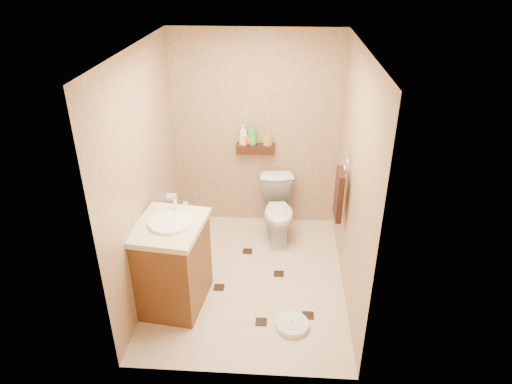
{
  "coord_description": "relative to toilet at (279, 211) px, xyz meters",
  "views": [
    {
      "loc": [
        0.33,
        -3.88,
        3.11
      ],
      "look_at": [
        0.06,
        0.25,
        0.92
      ],
      "focal_mm": 32.0,
      "sensor_mm": 36.0,
      "label": 1
    }
  ],
  "objects": [
    {
      "name": "bottle_a",
      "position": [
        -0.44,
        0.34,
        0.83
      ],
      "size": [
        0.14,
        0.14,
        0.25
      ],
      "primitive_type": "imported",
      "rotation": [
        0.0,
        0.0,
        5.62
      ],
      "color": "white",
      "rests_on": "wall_shelf"
    },
    {
      "name": "toilet",
      "position": [
        0.0,
        0.0,
        0.0
      ],
      "size": [
        0.49,
        0.76,
        0.73
      ],
      "primitive_type": "imported",
      "rotation": [
        0.0,
        0.0,
        0.12
      ],
      "color": "white",
      "rests_on": "ground"
    },
    {
      "name": "bottle_b",
      "position": [
        -0.44,
        0.34,
        0.8
      ],
      "size": [
        0.11,
        0.11,
        0.18
      ],
      "primitive_type": "imported",
      "rotation": [
        0.0,
        0.0,
        1.01
      ],
      "color": "yellow",
      "rests_on": "wall_shelf"
    },
    {
      "name": "wall_shelf",
      "position": [
        -0.3,
        0.34,
        0.66
      ],
      "size": [
        0.46,
        0.14,
        0.1
      ],
      "primitive_type": "cube",
      "color": "#3C1C10",
      "rests_on": "wall_back"
    },
    {
      "name": "wall_left",
      "position": [
        -1.3,
        -0.83,
        0.84
      ],
      "size": [
        0.04,
        2.5,
        2.4
      ],
      "primitive_type": "cube",
      "color": "tan",
      "rests_on": "ground"
    },
    {
      "name": "wall_right",
      "position": [
        0.7,
        -0.83,
        0.84
      ],
      "size": [
        0.04,
        2.5,
        2.4
      ],
      "primitive_type": "cube",
      "color": "tan",
      "rests_on": "ground"
    },
    {
      "name": "bathroom_scale",
      "position": [
        0.16,
        -1.53,
        -0.33
      ],
      "size": [
        0.4,
        0.4,
        0.06
      ],
      "rotation": [
        0.0,
        0.0,
        0.33
      ],
      "color": "white",
      "rests_on": "ground"
    },
    {
      "name": "toilet_paper",
      "position": [
        -1.24,
        -0.18,
        0.24
      ],
      "size": [
        0.12,
        0.11,
        0.12
      ],
      "color": "white",
      "rests_on": "wall_left"
    },
    {
      "name": "vanity",
      "position": [
        -1.0,
        -1.23,
        0.1
      ],
      "size": [
        0.7,
        0.81,
        1.05
      ],
      "rotation": [
        0.0,
        0.0,
        -0.12
      ],
      "color": "brown",
      "rests_on": "ground"
    },
    {
      "name": "bottle_d",
      "position": [
        -0.34,
        0.34,
        0.85
      ],
      "size": [
        0.13,
        0.13,
        0.28
      ],
      "primitive_type": "imported",
      "rotation": [
        0.0,
        0.0,
        4.47
      ],
      "color": "green",
      "rests_on": "wall_shelf"
    },
    {
      "name": "ceiling",
      "position": [
        -0.3,
        -0.83,
        2.04
      ],
      "size": [
        2.0,
        2.5,
        0.02
      ],
      "primitive_type": "cube",
      "color": "white",
      "rests_on": "wall_back"
    },
    {
      "name": "bottle_e",
      "position": [
        -0.15,
        0.34,
        0.79
      ],
      "size": [
        0.11,
        0.11,
        0.17
      ],
      "primitive_type": "imported",
      "rotation": [
        0.0,
        0.0,
        5.63
      ],
      "color": "gold",
      "rests_on": "wall_shelf"
    },
    {
      "name": "floor_accents",
      "position": [
        -0.27,
        -0.88,
        -0.36
      ],
      "size": [
        1.31,
        1.25,
        0.01
      ],
      "color": "black",
      "rests_on": "ground"
    },
    {
      "name": "towel_ring",
      "position": [
        0.62,
        -0.58,
        0.58
      ],
      "size": [
        0.12,
        0.3,
        0.76
      ],
      "color": "silver",
      "rests_on": "wall_right"
    },
    {
      "name": "toilet_brush",
      "position": [
        -1.12,
        -0.05,
        -0.2
      ],
      "size": [
        0.11,
        0.11,
        0.48
      ],
      "color": "#1A6A5C",
      "rests_on": "ground"
    },
    {
      "name": "ground",
      "position": [
        -0.3,
        -0.83,
        -0.36
      ],
      "size": [
        2.5,
        2.5,
        0.0
      ],
      "primitive_type": "plane",
      "color": "beige",
      "rests_on": "ground"
    },
    {
      "name": "wall_back",
      "position": [
        -0.3,
        0.42,
        0.84
      ],
      "size": [
        2.0,
        0.04,
        2.4
      ],
      "primitive_type": "cube",
      "color": "tan",
      "rests_on": "ground"
    },
    {
      "name": "bottle_c",
      "position": [
        -0.37,
        0.34,
        0.78
      ],
      "size": [
        0.13,
        0.13,
        0.14
      ],
      "primitive_type": "imported",
      "rotation": [
        0.0,
        0.0,
        1.4
      ],
      "color": "red",
      "rests_on": "wall_shelf"
    },
    {
      "name": "wall_front",
      "position": [
        -0.3,
        -2.08,
        0.84
      ],
      "size": [
        2.0,
        0.04,
        2.4
      ],
      "primitive_type": "cube",
      "color": "tan",
      "rests_on": "ground"
    }
  ]
}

